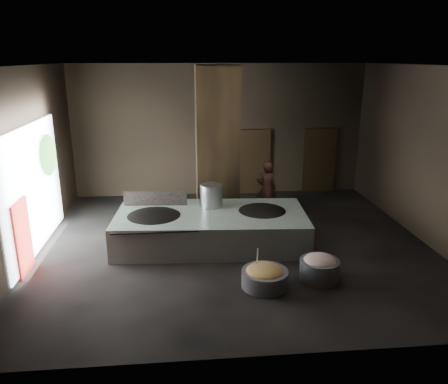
{
  "coord_description": "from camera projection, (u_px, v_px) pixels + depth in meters",
  "views": [
    {
      "loc": [
        -1.29,
        -10.44,
        4.69
      ],
      "look_at": [
        -0.22,
        0.6,
        1.25
      ],
      "focal_mm": 35.0,
      "sensor_mm": 36.0,
      "label": 1
    }
  ],
  "objects": [
    {
      "name": "left_wall",
      "position": [
        23.0,
        165.0,
        10.31
      ],
      "size": [
        0.1,
        9.0,
        4.5
      ],
      "primitive_type": "cube",
      "color": "black",
      "rests_on": "ground"
    },
    {
      "name": "tree_silhouette",
      "position": [
        48.0,
        155.0,
        11.57
      ],
      "size": [
        0.28,
        1.1,
        1.1
      ],
      "primitive_type": "ellipsoid",
      "color": "#194714",
      "rests_on": "left_opening"
    },
    {
      "name": "doorway_far",
      "position": [
        320.0,
        161.0,
        15.67
      ],
      "size": [
        1.18,
        0.08,
        2.38
      ],
      "primitive_type": "cube",
      "color": "black",
      "rests_on": "ground"
    },
    {
      "name": "meat_basin",
      "position": [
        319.0,
        270.0,
        9.54
      ],
      "size": [
        1.02,
        1.02,
        0.47
      ],
      "primitive_type": "cylinder",
      "rotation": [
        0.0,
        0.0,
        0.22
      ],
      "color": "gray",
      "rests_on": "ground"
    },
    {
      "name": "doorway_near",
      "position": [
        254.0,
        163.0,
        15.45
      ],
      "size": [
        1.18,
        0.08,
        2.38
      ],
      "primitive_type": "cube",
      "color": "black",
      "rests_on": "ground"
    },
    {
      "name": "left_opening",
      "position": [
        34.0,
        189.0,
        10.7
      ],
      "size": [
        0.04,
        4.2,
        3.1
      ],
      "primitive_type": "cube",
      "color": "white",
      "rests_on": "ground"
    },
    {
      "name": "doorway_far_glow",
      "position": [
        324.0,
        162.0,
        15.77
      ],
      "size": [
        0.83,
        0.04,
        1.97
      ],
      "primitive_type": "cube",
      "color": "#8C6647",
      "rests_on": "ground"
    },
    {
      "name": "floor",
      "position": [
        235.0,
        246.0,
        11.45
      ],
      "size": [
        10.0,
        9.0,
        0.1
      ],
      "primitive_type": "cube",
      "color": "black",
      "rests_on": "ground"
    },
    {
      "name": "right_wall",
      "position": [
        430.0,
        156.0,
        11.23
      ],
      "size": [
        0.1,
        9.0,
        4.5
      ],
      "primitive_type": "cube",
      "color": "black",
      "rests_on": "ground"
    },
    {
      "name": "wok_right",
      "position": [
        262.0,
        214.0,
        11.44
      ],
      "size": [
        1.43,
        1.43,
        0.4
      ],
      "primitive_type": "ellipsoid",
      "color": "black",
      "rests_on": "hearth_platform"
    },
    {
      "name": "wok_left",
      "position": [
        154.0,
        219.0,
        11.09
      ],
      "size": [
        1.54,
        1.54,
        0.42
      ],
      "primitive_type": "ellipsoid",
      "color": "black",
      "rests_on": "hearth_platform"
    },
    {
      "name": "hearth_platform",
      "position": [
        211.0,
        228.0,
        11.36
      ],
      "size": [
        5.02,
        2.65,
        0.85
      ],
      "primitive_type": "cube",
      "rotation": [
        0.0,
        0.0,
        -0.07
      ],
      "color": "#A9BCA9",
      "rests_on": "ground"
    },
    {
      "name": "cook",
      "position": [
        267.0,
        189.0,
        13.29
      ],
      "size": [
        0.65,
        0.45,
        1.69
      ],
      "primitive_type": "imported",
      "rotation": [
        0.0,
        0.0,
        3.06
      ],
      "color": "brown",
      "rests_on": "ground"
    },
    {
      "name": "doorway_near_glow",
      "position": [
        253.0,
        164.0,
        15.57
      ],
      "size": [
        0.84,
        0.04,
        1.99
      ],
      "primitive_type": "cube",
      "color": "#8C6647",
      "rests_on": "ground"
    },
    {
      "name": "splash_guard",
      "position": [
        155.0,
        199.0,
        11.76
      ],
      "size": [
        1.7,
        0.18,
        0.42
      ],
      "primitive_type": "cube",
      "rotation": [
        0.0,
        0.0,
        -0.07
      ],
      "color": "black",
      "rests_on": "hearth_platform"
    },
    {
      "name": "meat_fill",
      "position": [
        320.0,
        261.0,
        9.48
      ],
      "size": [
        0.71,
        0.71,
        0.27
      ],
      "primitive_type": "ellipsoid",
      "color": "tan",
      "rests_on": "meat_basin"
    },
    {
      "name": "front_wall",
      "position": [
        272.0,
        230.0,
        6.44
      ],
      "size": [
        10.0,
        0.1,
        4.5
      ],
      "primitive_type": "cube",
      "color": "black",
      "rests_on": "ground"
    },
    {
      "name": "back_wall",
      "position": [
        219.0,
        131.0,
        15.09
      ],
      "size": [
        10.0,
        0.1,
        4.5
      ],
      "primitive_type": "cube",
      "color": "black",
      "rests_on": "ground"
    },
    {
      "name": "veg_fill",
      "position": [
        265.0,
        271.0,
        9.23
      ],
      "size": [
        0.82,
        0.82,
        0.25
      ],
      "primitive_type": "ellipsoid",
      "color": "#B2B557",
      "rests_on": "veg_basin"
    },
    {
      "name": "pillar",
      "position": [
        217.0,
        146.0,
        12.55
      ],
      "size": [
        1.2,
        1.2,
        4.5
      ],
      "primitive_type": "cube",
      "color": "black",
      "rests_on": "ground"
    },
    {
      "name": "stock_pot",
      "position": [
        211.0,
        196.0,
        11.68
      ],
      "size": [
        0.59,
        0.59,
        0.64
      ],
      "primitive_type": "cylinder",
      "color": "#B1B3B9",
      "rests_on": "hearth_platform"
    },
    {
      "name": "pavilion_sliver",
      "position": [
        23.0,
        238.0,
        9.69
      ],
      "size": [
        0.05,
        0.9,
        1.7
      ],
      "primitive_type": "cube",
      "color": "maroon",
      "rests_on": "ground"
    },
    {
      "name": "veg_basin",
      "position": [
        265.0,
        278.0,
        9.28
      ],
      "size": [
        1.25,
        1.25,
        0.37
      ],
      "primitive_type": "cylinder",
      "rotation": [
        0.0,
        0.0,
        0.31
      ],
      "color": "gray",
      "rests_on": "ground"
    },
    {
      "name": "ladle",
      "position": [
        257.0,
        260.0,
        9.3
      ],
      "size": [
        0.08,
        0.39,
        0.71
      ],
      "primitive_type": "cylinder",
      "rotation": [
        0.49,
        0.0,
        -0.13
      ],
      "color": "#B1B3B9",
      "rests_on": "veg_basin"
    },
    {
      "name": "ceiling",
      "position": [
        236.0,
        63.0,
        10.09
      ],
      "size": [
        10.0,
        9.0,
        0.1
      ],
      "primitive_type": "cube",
      "color": "black",
      "rests_on": "back_wall"
    },
    {
      "name": "wok_left_rim",
      "position": [
        154.0,
        216.0,
        11.07
      ],
      "size": [
        1.57,
        1.57,
        0.05
      ],
      "primitive_type": "cylinder",
      "color": "black",
      "rests_on": "hearth_platform"
    },
    {
      "name": "platform_cap",
      "position": [
        211.0,
        214.0,
        11.25
      ],
      "size": [
        4.77,
        2.29,
        0.03
      ],
      "primitive_type": "cube",
      "color": "black",
      "rests_on": "hearth_platform"
    },
    {
      "name": "wok_right_rim",
      "position": [
        262.0,
        211.0,
        11.42
      ],
      "size": [
        1.46,
        1.46,
        0.05
      ],
      "primitive_type": "cylinder",
      "color": "black",
      "rests_on": "hearth_platform"
    }
  ]
}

